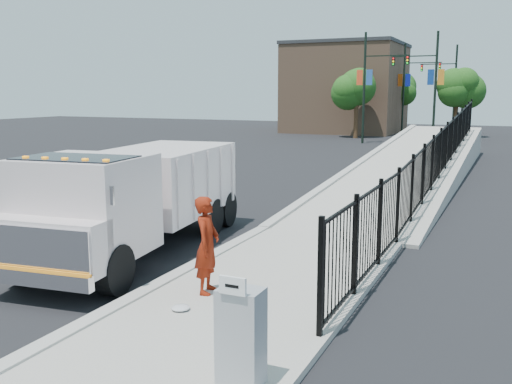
% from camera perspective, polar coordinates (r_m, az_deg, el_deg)
% --- Properties ---
extents(ground, '(120.00, 120.00, 0.00)m').
position_cam_1_polar(ground, '(12.08, -6.93, -8.19)').
color(ground, black).
rests_on(ground, ground).
extents(sidewalk, '(3.55, 12.00, 0.12)m').
position_cam_1_polar(sidewalk, '(9.53, -3.21, -12.82)').
color(sidewalk, '#9E998E').
rests_on(sidewalk, ground).
extents(curb, '(0.30, 12.00, 0.16)m').
position_cam_1_polar(curb, '(10.50, -12.73, -10.74)').
color(curb, '#ADAAA3').
rests_on(curb, ground).
extents(ramp, '(3.95, 24.06, 3.19)m').
position_cam_1_polar(ramp, '(26.33, 15.70, 1.41)').
color(ramp, '#9E998E').
rests_on(ramp, ground).
extents(iron_fence, '(0.10, 28.00, 1.80)m').
position_cam_1_polar(iron_fence, '(22.09, 17.84, 2.08)').
color(iron_fence, black).
rests_on(iron_fence, ground).
extents(truck, '(3.23, 7.65, 2.54)m').
position_cam_1_polar(truck, '(13.43, -12.15, -0.20)').
color(truck, black).
rests_on(truck, ground).
extents(worker, '(0.55, 0.73, 1.79)m').
position_cam_1_polar(worker, '(10.41, -4.91, -5.30)').
color(worker, maroon).
rests_on(worker, sidewalk).
extents(utility_cabinet, '(0.55, 0.40, 1.25)m').
position_cam_1_polar(utility_cabinet, '(7.32, -1.51, -14.27)').
color(utility_cabinet, gray).
rests_on(utility_cabinet, sidewalk).
extents(arrow_sign, '(0.35, 0.04, 0.22)m').
position_cam_1_polar(arrow_sign, '(6.86, -2.36, -9.35)').
color(arrow_sign, white).
rests_on(arrow_sign, utility_cabinet).
extents(debris, '(0.32, 0.32, 0.08)m').
position_cam_1_polar(debris, '(9.89, -7.55, -11.40)').
color(debris, silver).
rests_on(debris, sidewalk).
extents(light_pole_0, '(3.77, 0.22, 8.00)m').
position_cam_1_polar(light_pole_0, '(42.94, 11.18, 10.60)').
color(light_pole_0, black).
rests_on(light_pole_0, ground).
extents(light_pole_1, '(3.78, 0.22, 8.00)m').
position_cam_1_polar(light_pole_1, '(43.44, 17.11, 10.35)').
color(light_pole_1, black).
rests_on(light_pole_1, ground).
extents(light_pole_2, '(3.78, 0.22, 8.00)m').
position_cam_1_polar(light_pole_2, '(53.74, 14.88, 10.30)').
color(light_pole_2, black).
rests_on(light_pole_2, ground).
extents(light_pole_3, '(3.78, 0.22, 8.00)m').
position_cam_1_polar(light_pole_3, '(56.26, 18.97, 10.06)').
color(light_pole_3, black).
rests_on(light_pole_3, ground).
extents(tree_0, '(3.11, 3.11, 5.56)m').
position_cam_1_polar(tree_0, '(47.73, 10.06, 10.08)').
color(tree_0, '#382314').
rests_on(tree_0, ground).
extents(tree_1, '(2.69, 2.69, 5.34)m').
position_cam_1_polar(tree_1, '(50.57, 19.48, 9.64)').
color(tree_1, '#382314').
rests_on(tree_1, ground).
extents(tree_2, '(2.79, 2.79, 5.40)m').
position_cam_1_polar(tree_2, '(57.77, 14.34, 9.87)').
color(tree_2, '#382314').
rests_on(tree_2, ground).
extents(building, '(10.00, 10.00, 8.00)m').
position_cam_1_polar(building, '(55.83, 9.01, 10.10)').
color(building, '#8C664C').
rests_on(building, ground).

